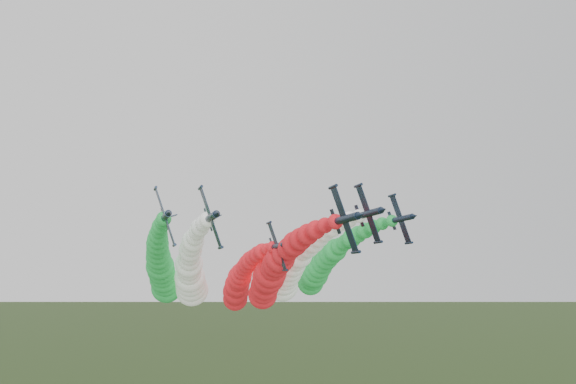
{
  "coord_description": "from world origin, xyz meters",
  "views": [
    {
      "loc": [
        -29.74,
        -78.51,
        36.87
      ],
      "look_at": [
        -4.24,
        3.6,
        50.52
      ],
      "focal_mm": 35.0,
      "sensor_mm": 36.0,
      "label": 1
    }
  ],
  "objects_px": {
    "jet_outer_left": "(163,272)",
    "jet_trail": "(239,284)",
    "jet_outer_right": "(322,267)",
    "jet_lead": "(272,276)",
    "jet_inner_left": "(191,276)",
    "jet_inner_right": "(292,270)"
  },
  "relations": [
    {
      "from": "jet_lead",
      "to": "jet_inner_left",
      "type": "bearing_deg",
      "value": 134.37
    },
    {
      "from": "jet_inner_right",
      "to": "jet_outer_left",
      "type": "xyz_separation_m",
      "value": [
        -28.92,
        8.77,
        -0.38
      ]
    },
    {
      "from": "jet_inner_left",
      "to": "jet_inner_right",
      "type": "bearing_deg",
      "value": -9.5
    },
    {
      "from": "jet_inner_left",
      "to": "jet_outer_right",
      "type": "distance_m",
      "value": 36.5
    },
    {
      "from": "jet_outer_left",
      "to": "jet_trail",
      "type": "bearing_deg",
      "value": 26.51
    },
    {
      "from": "jet_trail",
      "to": "jet_inner_left",
      "type": "bearing_deg",
      "value": -133.83
    },
    {
      "from": "jet_lead",
      "to": "jet_trail",
      "type": "relative_size",
      "value": 1.0
    },
    {
      "from": "jet_outer_left",
      "to": "jet_outer_right",
      "type": "xyz_separation_m",
      "value": [
        41.28,
        4.09,
        1.37
      ]
    },
    {
      "from": "jet_lead",
      "to": "jet_outer_left",
      "type": "bearing_deg",
      "value": 136.02
    },
    {
      "from": "jet_lead",
      "to": "jet_trail",
      "type": "height_order",
      "value": "jet_lead"
    },
    {
      "from": "jet_outer_left",
      "to": "jet_outer_right",
      "type": "distance_m",
      "value": 41.51
    },
    {
      "from": "jet_lead",
      "to": "jet_inner_right",
      "type": "height_order",
      "value": "jet_inner_right"
    },
    {
      "from": "jet_outer_left",
      "to": "jet_outer_right",
      "type": "bearing_deg",
      "value": 5.66
    },
    {
      "from": "jet_lead",
      "to": "jet_outer_right",
      "type": "bearing_deg",
      "value": 49.92
    },
    {
      "from": "jet_lead",
      "to": "jet_outer_right",
      "type": "relative_size",
      "value": 1.0
    },
    {
      "from": "jet_inner_right",
      "to": "jet_outer_left",
      "type": "bearing_deg",
      "value": 163.13
    },
    {
      "from": "jet_inner_left",
      "to": "jet_trail",
      "type": "height_order",
      "value": "jet_inner_left"
    },
    {
      "from": "jet_inner_left",
      "to": "jet_inner_right",
      "type": "height_order",
      "value": "jet_inner_right"
    },
    {
      "from": "jet_inner_right",
      "to": "jet_trail",
      "type": "distance_m",
      "value": 21.05
    },
    {
      "from": "jet_inner_left",
      "to": "jet_trail",
      "type": "relative_size",
      "value": 1.01
    },
    {
      "from": "jet_lead",
      "to": "jet_outer_right",
      "type": "xyz_separation_m",
      "value": [
        20.4,
        24.24,
        2.44
      ]
    },
    {
      "from": "jet_trail",
      "to": "jet_lead",
      "type": "bearing_deg",
      "value": -89.41
    }
  ]
}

